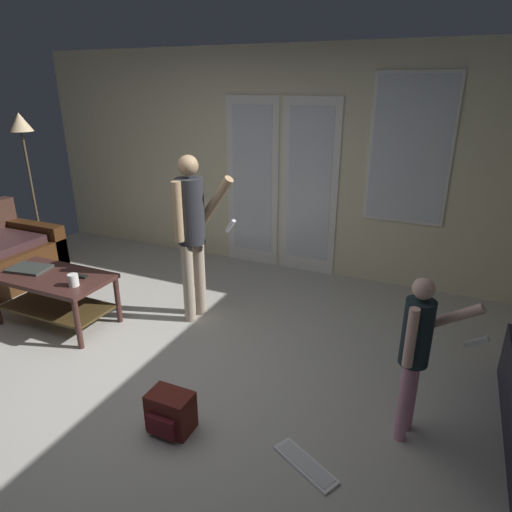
% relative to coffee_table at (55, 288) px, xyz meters
% --- Properties ---
extents(ground_plane, '(6.31, 5.16, 0.02)m').
position_rel_coffee_table_xyz_m(ground_plane, '(1.23, -0.32, -0.37)').
color(ground_plane, '#B3B0A7').
extents(wall_back_with_doors, '(6.31, 0.09, 2.56)m').
position_rel_coffee_table_xyz_m(wall_back_with_doors, '(1.29, 2.22, 0.90)').
color(wall_back_with_doors, beige).
rests_on(wall_back_with_doors, ground_plane).
extents(coffee_table, '(1.08, 0.57, 0.49)m').
position_rel_coffee_table_xyz_m(coffee_table, '(0.00, 0.00, 0.00)').
color(coffee_table, '#422520').
rests_on(coffee_table, ground_plane).
extents(person_adult, '(0.52, 0.42, 1.56)m').
position_rel_coffee_table_xyz_m(person_adult, '(1.12, 0.64, 0.57)').
color(person_adult, tan).
rests_on(person_adult, ground_plane).
extents(person_child, '(0.48, 0.30, 1.10)m').
position_rel_coffee_table_xyz_m(person_child, '(3.17, -0.16, 0.30)').
color(person_child, pink).
rests_on(person_child, ground_plane).
extents(floor_lamp, '(0.29, 0.29, 1.80)m').
position_rel_coffee_table_xyz_m(floor_lamp, '(-1.71, 1.33, 1.16)').
color(floor_lamp, '#39342B').
rests_on(floor_lamp, ground_plane).
extents(backpack, '(0.29, 0.23, 0.27)m').
position_rel_coffee_table_xyz_m(backpack, '(1.77, -0.74, -0.23)').
color(backpack, '#5C201A').
rests_on(backpack, ground_plane).
extents(loose_keyboard, '(0.45, 0.32, 0.02)m').
position_rel_coffee_table_xyz_m(loose_keyboard, '(2.67, -0.68, -0.35)').
color(loose_keyboard, white).
rests_on(loose_keyboard, ground_plane).
extents(laptop_closed, '(0.39, 0.31, 0.02)m').
position_rel_coffee_table_xyz_m(laptop_closed, '(-0.30, 0.01, 0.15)').
color(laptop_closed, '#353A37').
rests_on(laptop_closed, coffee_table).
extents(cup_near_edge, '(0.09, 0.09, 0.11)m').
position_rel_coffee_table_xyz_m(cup_near_edge, '(0.35, -0.09, 0.19)').
color(cup_near_edge, white).
rests_on(cup_near_edge, coffee_table).
extents(tv_remote_black, '(0.17, 0.07, 0.02)m').
position_rel_coffee_table_xyz_m(tv_remote_black, '(0.25, 0.07, 0.14)').
color(tv_remote_black, black).
rests_on(tv_remote_black, coffee_table).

